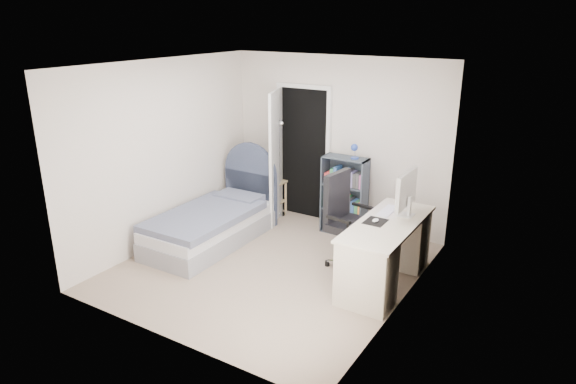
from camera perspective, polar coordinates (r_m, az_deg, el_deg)
The scene contains 8 objects.
room_shell at distance 6.10m, azimuth -2.11°, elevation 2.20°, with size 3.50×3.70×2.60m.
door at distance 7.77m, azimuth -0.26°, elevation 4.26°, with size 0.92×0.78×2.06m.
bed at distance 7.26m, azimuth -8.23°, elevation -3.33°, with size 0.97×2.01×1.23m.
nightstand at distance 8.18m, azimuth -2.07°, elevation 0.40°, with size 0.42×0.42×0.62m.
floor_lamp at distance 7.96m, azimuth -0.88°, elevation 1.58°, with size 0.22×0.22×1.54m.
bookcase at distance 7.38m, azimuth 6.34°, elevation -0.74°, with size 0.64×0.27×1.36m.
desk at distance 6.12m, azimuth 10.87°, elevation -6.35°, with size 0.64×1.60×1.31m.
office_chair at distance 6.40m, azimuth 6.46°, elevation -2.68°, with size 0.64×0.66×1.20m.
Camera 1 is at (3.25, -4.86, 3.01)m, focal length 32.00 mm.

